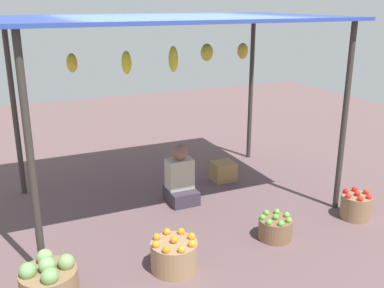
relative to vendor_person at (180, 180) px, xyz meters
name	(u,v)px	position (x,y,z in m)	size (l,w,h in m)	color
ground_plane	(174,200)	(-0.06, 0.07, -0.30)	(14.00, 14.00, 0.00)	brown
market_stall_structure	(172,30)	(-0.05, 0.08, 1.90)	(3.90, 2.44, 2.36)	#38332D
vendor_person	(180,180)	(0.00, 0.00, 0.00)	(0.36, 0.44, 0.78)	#3B3140
basket_cabbages	(49,282)	(-1.85, -1.42, -0.12)	(0.50, 0.50, 0.42)	#8E6C4A
basket_oranges	(174,255)	(-0.67, -1.43, -0.14)	(0.46, 0.46, 0.36)	#9E7B58
basket_green_apples	(275,228)	(0.58, -1.34, -0.17)	(0.37, 0.37, 0.29)	brown
basket_red_tomatoes	(356,206)	(1.75, -1.33, -0.14)	(0.36, 0.36, 0.36)	#8F6C4C
wooden_crate_near_vendor	(223,171)	(0.86, 0.41, -0.16)	(0.33, 0.28, 0.28)	#9E7948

